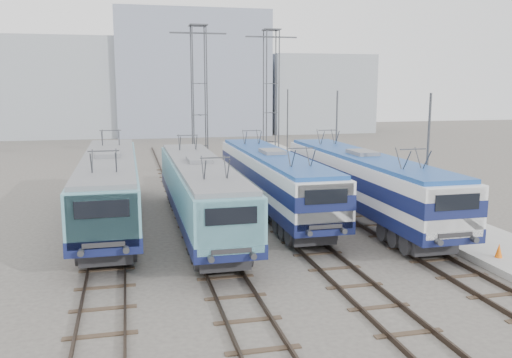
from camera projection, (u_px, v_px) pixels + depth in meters
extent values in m
plane|color=#514C47|center=(269.00, 258.00, 23.39)|extent=(160.00, 160.00, 0.00)
cube|color=#9E9E99|center=(396.00, 204.00, 33.36)|extent=(4.00, 70.00, 0.30)
cube|color=#131A49|center=(110.00, 199.00, 28.73)|extent=(2.87, 18.12, 0.60)
cube|color=#5796A6|center=(109.00, 177.00, 28.53)|extent=(2.82, 18.12, 1.81)
cube|color=#5796A6|center=(103.00, 220.00, 20.21)|extent=(2.59, 0.70, 2.05)
cube|color=slate|center=(108.00, 158.00, 28.35)|extent=(2.59, 17.39, 0.20)
cube|color=#262628|center=(107.00, 245.00, 23.07)|extent=(2.11, 3.62, 0.68)
cube|color=#262628|center=(113.00, 192.00, 34.65)|extent=(2.11, 3.62, 0.68)
cube|color=#131A49|center=(200.00, 204.00, 27.80)|extent=(2.74, 17.32, 0.58)
cube|color=#5796A6|center=(199.00, 182.00, 27.60)|extent=(2.69, 17.32, 1.73)
cube|color=#5796A6|center=(230.00, 226.00, 19.65)|extent=(2.48, 0.67, 1.96)
cube|color=slate|center=(199.00, 163.00, 27.44)|extent=(2.48, 16.63, 0.19)
cube|color=#262628|center=(219.00, 251.00, 22.39)|extent=(2.02, 3.46, 0.65)
cube|color=#262628|center=(188.00, 196.00, 33.46)|extent=(2.02, 3.46, 0.65)
cube|color=#131A49|center=(272.00, 191.00, 31.15)|extent=(2.75, 17.33, 0.58)
cube|color=silver|center=(272.00, 172.00, 30.96)|extent=(2.70, 17.33, 1.73)
cube|color=#131A49|center=(272.00, 172.00, 30.96)|extent=(2.74, 17.35, 0.67)
cube|color=silver|center=(323.00, 206.00, 23.00)|extent=(2.48, 0.67, 1.96)
cube|color=navy|center=(272.00, 155.00, 30.79)|extent=(2.48, 16.64, 0.19)
cube|color=#262628|center=(304.00, 229.00, 25.74)|extent=(2.02, 3.47, 0.65)
cube|color=#262628|center=(250.00, 186.00, 36.81)|extent=(2.02, 3.47, 0.65)
cube|color=#131A49|center=(361.00, 195.00, 29.98)|extent=(2.82, 17.79, 0.59)
cube|color=silver|center=(362.00, 174.00, 29.78)|extent=(2.77, 17.79, 1.78)
cube|color=#131A49|center=(362.00, 175.00, 29.79)|extent=(2.81, 17.81, 0.69)
cube|color=silver|center=(451.00, 212.00, 21.62)|extent=(2.55, 0.69, 2.02)
cube|color=navy|center=(362.00, 156.00, 29.61)|extent=(2.55, 17.07, 0.20)
cube|color=#262628|center=(415.00, 237.00, 24.42)|extent=(2.08, 3.56, 0.67)
cube|color=#262628|center=(323.00, 188.00, 35.79)|extent=(2.08, 3.56, 0.67)
cylinder|color=#3F4247|center=(193.00, 103.00, 42.80)|extent=(0.10, 0.10, 12.00)
cylinder|color=#3F4247|center=(207.00, 103.00, 43.05)|extent=(0.10, 0.10, 12.00)
cylinder|color=#3F4247|center=(192.00, 102.00, 43.86)|extent=(0.10, 0.10, 12.00)
cylinder|color=#3F4247|center=(205.00, 102.00, 44.11)|extent=(0.10, 0.10, 12.00)
cube|color=#3F4247|center=(198.00, 33.00, 42.53)|extent=(4.50, 0.12, 0.12)
cylinder|color=#3F4247|center=(267.00, 101.00, 46.20)|extent=(0.10, 0.10, 12.00)
cylinder|color=#3F4247|center=(279.00, 101.00, 46.45)|extent=(0.10, 0.10, 12.00)
cylinder|color=#3F4247|center=(263.00, 101.00, 47.26)|extent=(0.10, 0.10, 12.00)
cylinder|color=#3F4247|center=(276.00, 101.00, 47.51)|extent=(0.10, 0.10, 12.00)
cube|color=#3F4247|center=(271.00, 37.00, 45.93)|extent=(4.50, 0.12, 0.12)
cylinder|color=#3F4247|center=(427.00, 165.00, 26.67)|extent=(0.12, 0.12, 7.00)
cylinder|color=#3F4247|center=(336.00, 141.00, 38.18)|extent=(0.12, 0.12, 7.00)
cylinder|color=#3F4247|center=(287.00, 128.00, 49.68)|extent=(0.12, 0.12, 7.00)
cone|color=orange|center=(499.00, 250.00, 22.46)|extent=(0.31, 0.31, 0.60)
cube|color=#979FA7|center=(67.00, 88.00, 78.43)|extent=(18.00, 12.00, 14.00)
cube|color=#838CA2|center=(191.00, 74.00, 82.19)|extent=(22.00, 14.00, 18.00)
cube|color=#979FA7|center=(315.00, 94.00, 87.27)|extent=(16.00, 12.00, 12.00)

